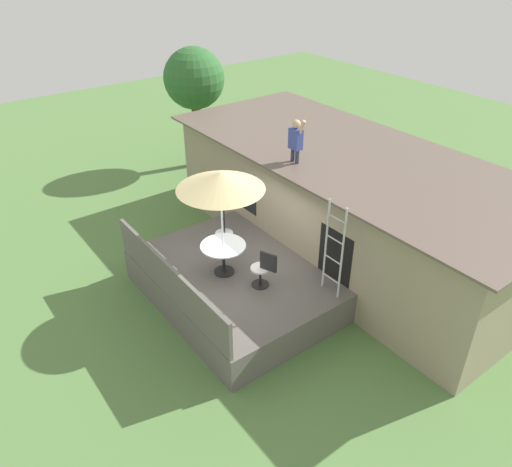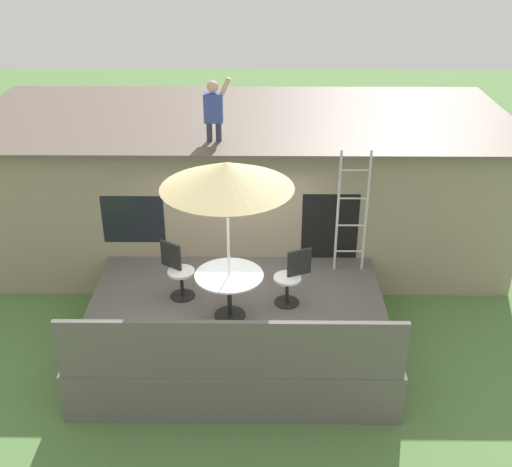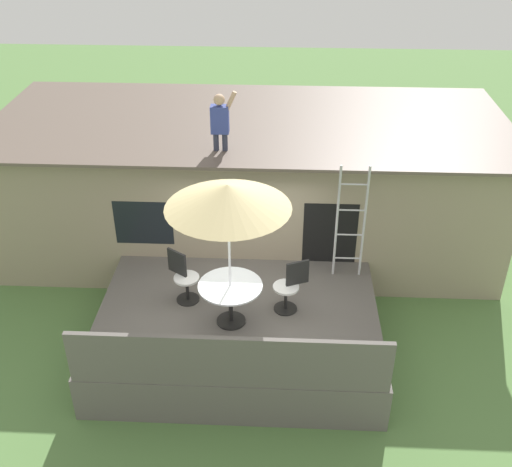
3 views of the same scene
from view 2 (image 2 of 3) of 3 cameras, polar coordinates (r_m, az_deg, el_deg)
The scene contains 10 objects.
ground_plane at distance 10.69m, azimuth -1.69°, elevation -10.08°, with size 40.00×40.00×0.00m, color #567F42.
house at distance 13.11m, azimuth -1.21°, elevation 4.55°, with size 10.50×4.50×2.84m.
deck at distance 10.45m, azimuth -1.72°, elevation -8.33°, with size 4.74×3.52×0.80m, color #605B56.
deck_railing at distance 8.57m, azimuth -2.22°, elevation -10.34°, with size 4.64×0.08×0.90m, color #605B56.
patio_table at distance 9.69m, azimuth -2.41°, elevation -4.49°, with size 1.04×1.04×0.74m.
patio_umbrella at distance 8.89m, azimuth -2.62°, elevation 5.22°, with size 1.90×1.90×2.54m.
step_ladder at distance 10.83m, azimuth 8.57°, elevation 1.91°, with size 0.52×0.04×2.20m.
person_figure at distance 11.04m, azimuth -3.78°, elevation 11.23°, with size 0.47×0.20×1.11m.
patio_chair_left at distance 10.34m, azimuth -7.00°, elevation -3.31°, with size 0.56×0.46×0.92m.
patio_chair_right at distance 10.10m, azimuth 3.19°, elevation -3.93°, with size 0.60×0.44×0.92m.
Camera 2 is at (0.39, -8.50, 6.47)m, focal length 44.83 mm.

